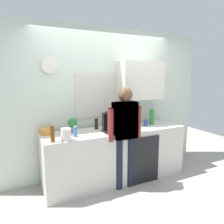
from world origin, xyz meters
The scene contains 15 objects.
ground_plane centered at (0.00, 0.00, 0.00)m, with size 8.00×8.00×0.00m, color #9E998E.
kitchen_counter centered at (0.00, 0.30, 0.44)m, with size 2.42×0.64×0.88m, color beige.
dishwasher_panel centered at (0.35, -0.03, 0.40)m, with size 0.56×0.02×0.79m, color black.
back_wall_assembly centered at (0.08, 0.70, 1.36)m, with size 4.02×0.42×2.60m.
coffee_maker centered at (-0.17, 0.22, 1.03)m, with size 0.20×0.20×0.33m.
bottle_clear_soda centered at (0.77, 0.35, 1.02)m, with size 0.09×0.09×0.28m, color #2D8C33.
bottle_dark_sauce centered at (-0.28, 0.47, 0.97)m, with size 0.06×0.06×0.18m, color black.
bottle_amber_beer centered at (-1.07, 0.08, 1.00)m, with size 0.06×0.06×0.23m, color brown.
cup_blue_mug centered at (0.61, 0.32, 0.93)m, with size 0.08×0.08×0.10m, color #3351B2.
mixing_bowl centered at (-1.09, 0.54, 0.92)m, with size 0.22×0.22×0.08m, color orange.
potted_plant centered at (-0.70, 0.44, 1.01)m, with size 0.15×0.15×0.23m.
dish_soap centered at (-0.73, 0.18, 0.96)m, with size 0.06×0.06×0.18m.
storage_canister centered at (-0.89, 0.07, 0.97)m, with size 0.14×0.14×0.17m, color silver.
person_at_sink centered at (0.00, 0.00, 0.95)m, with size 0.57×0.22×1.60m.
person_guest centered at (0.00, 0.00, 0.95)m, with size 0.57×0.22×1.60m.
Camera 1 is at (-1.53, -2.72, 1.77)m, focal length 33.43 mm.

